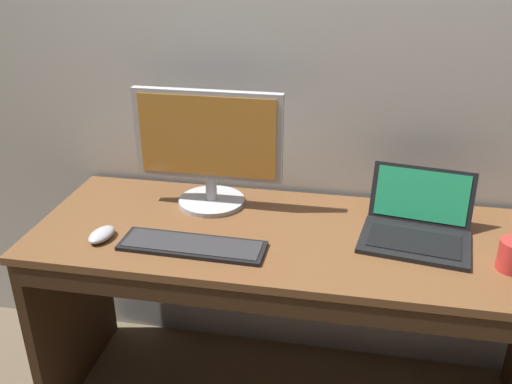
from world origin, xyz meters
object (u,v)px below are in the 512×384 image
object	(u,v)px
laptop_black	(416,229)
computer_mouse	(102,235)
wired_keyboard	(192,246)
external_monitor	(209,147)

from	to	relation	value
laptop_black	computer_mouse	distance (m)	1.02
wired_keyboard	external_monitor	bearing A→B (deg)	93.86
laptop_black	wired_keyboard	size ratio (longest dim) A/B	0.81
laptop_black	computer_mouse	xyz separation A→B (m)	(-1.00, -0.19, -0.02)
external_monitor	wired_keyboard	distance (m)	0.37
computer_mouse	wired_keyboard	bearing A→B (deg)	9.10
laptop_black	external_monitor	bearing A→B (deg)	171.05
external_monitor	computer_mouse	bearing A→B (deg)	-132.94
laptop_black	external_monitor	xyz separation A→B (m)	(-0.72, 0.11, 0.19)
laptop_black	computer_mouse	bearing A→B (deg)	-169.14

